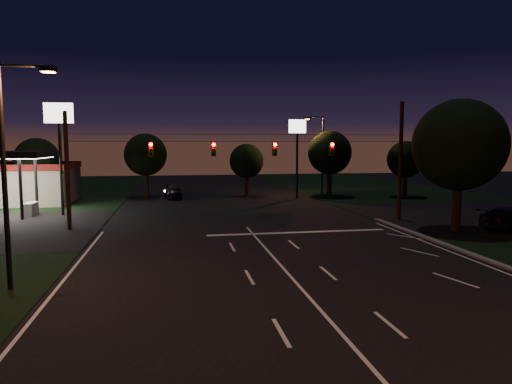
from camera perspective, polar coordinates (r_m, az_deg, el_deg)
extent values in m
plane|color=black|center=(18.81, 5.73, -11.97)|extent=(140.00, 140.00, 0.00)
cube|color=black|center=(41.94, 26.48, -2.60)|extent=(20.00, 16.00, 0.02)
cube|color=silver|center=(13.54, 13.13, -19.45)|extent=(0.14, 40.00, 0.01)
cube|color=silver|center=(30.34, 5.22, -5.05)|extent=(12.00, 0.50, 0.01)
cylinder|color=black|center=(36.85, 17.38, -3.35)|extent=(0.30, 0.30, 9.00)
cylinder|color=black|center=(33.46, -22.25, -4.44)|extent=(0.28, 0.28, 8.00)
cylinder|color=black|center=(32.58, -1.46, 6.34)|extent=(24.00, 0.03, 0.03)
cylinder|color=black|center=(32.59, -1.46, 7.22)|extent=(24.00, 0.02, 0.02)
cube|color=#3F3307|center=(32.24, -13.00, 5.21)|extent=(0.32, 0.26, 1.00)
sphere|color=#FF0705|center=(32.08, -13.02, 5.80)|extent=(0.22, 0.22, 0.22)
sphere|color=black|center=(32.08, -13.01, 5.21)|extent=(0.20, 0.20, 0.20)
sphere|color=black|center=(32.08, -13.00, 4.62)|extent=(0.20, 0.20, 0.20)
cube|color=#3F3307|center=(32.32, -5.33, 5.34)|extent=(0.32, 0.26, 1.00)
sphere|color=#FF0705|center=(32.16, -5.31, 5.93)|extent=(0.22, 0.22, 0.22)
sphere|color=black|center=(32.16, -5.30, 5.34)|extent=(0.20, 0.20, 0.20)
sphere|color=black|center=(32.17, -5.30, 4.75)|extent=(0.20, 0.20, 0.20)
cube|color=#3F3307|center=(32.99, 2.34, 5.37)|extent=(0.32, 0.26, 1.00)
sphere|color=#FF0705|center=(32.83, 2.40, 5.95)|extent=(0.22, 0.22, 0.22)
sphere|color=black|center=(32.83, 2.40, 5.37)|extent=(0.20, 0.20, 0.20)
sphere|color=black|center=(32.84, 2.40, 4.79)|extent=(0.20, 0.20, 0.20)
cube|color=#3F3307|center=(34.18, 9.43, 5.32)|extent=(0.32, 0.26, 1.00)
sphere|color=#FF0705|center=(34.03, 9.53, 5.87)|extent=(0.22, 0.22, 0.22)
sphere|color=black|center=(34.03, 9.52, 5.31)|extent=(0.20, 0.20, 0.20)
sphere|color=black|center=(34.04, 9.51, 4.76)|extent=(0.20, 0.20, 0.20)
cube|color=gray|center=(41.19, -26.40, -1.97)|extent=(0.80, 2.00, 1.10)
cylinder|color=black|center=(39.09, -27.33, 0.33)|extent=(0.24, 0.24, 4.80)
cylinder|color=black|center=(42.92, -25.77, 0.84)|extent=(0.24, 0.24, 4.80)
cylinder|color=black|center=(40.28, -23.19, 2.58)|extent=(0.24, 0.24, 7.50)
cube|color=white|center=(40.31, -23.45, 9.05)|extent=(2.20, 0.30, 1.60)
cylinder|color=black|center=(49.00, 5.15, 3.26)|extent=(0.24, 0.24, 7.00)
cube|color=white|center=(48.99, 5.19, 8.17)|extent=(1.80, 0.30, 1.40)
cylinder|color=black|center=(20.32, -28.96, 1.59)|extent=(0.20, 0.20, 9.00)
cylinder|color=black|center=(20.24, -27.10, 13.89)|extent=(1.80, 0.12, 0.12)
cube|color=black|center=(19.99, -24.55, 13.82)|extent=(0.60, 0.35, 0.22)
cube|color=orange|center=(19.97, -24.53, 13.48)|extent=(0.45, 0.25, 0.04)
cylinder|color=black|center=(51.90, 8.31, 4.48)|extent=(0.20, 0.20, 9.00)
cylinder|color=black|center=(51.69, 7.43, 9.25)|extent=(1.80, 0.12, 0.12)
cube|color=black|center=(51.42, 6.46, 9.17)|extent=(0.60, 0.35, 0.22)
cube|color=orange|center=(51.42, 6.45, 9.04)|extent=(0.45, 0.25, 0.04)
cylinder|color=black|center=(33.09, 23.80, -1.12)|extent=(0.60, 0.60, 4.00)
sphere|color=black|center=(32.88, 24.07, 5.40)|extent=(6.00, 6.00, 6.00)
sphere|color=black|center=(33.59, 24.47, 5.08)|extent=(4.50, 4.50, 4.50)
sphere|color=black|center=(32.79, 22.90, 5.21)|extent=(4.20, 4.20, 4.20)
cylinder|color=black|center=(49.15, -25.55, 0.37)|extent=(0.49, 0.49, 3.00)
sphere|color=black|center=(48.99, -25.70, 3.66)|extent=(4.20, 4.20, 4.20)
sphere|color=black|center=(49.19, -25.12, 3.54)|extent=(3.15, 3.15, 3.15)
sphere|color=black|center=(49.31, -26.10, 3.54)|extent=(2.94, 2.94, 2.94)
cylinder|color=black|center=(51.46, -13.56, 1.15)|extent=(0.52, 0.52, 3.25)
sphere|color=black|center=(51.30, -13.65, 4.56)|extent=(4.60, 4.60, 4.60)
sphere|color=black|center=(51.62, -13.11, 4.42)|extent=(3.45, 3.45, 3.45)
sphere|color=black|center=(51.56, -14.14, 4.43)|extent=(3.22, 3.22, 3.22)
cylinder|color=black|center=(51.02, -1.19, 1.00)|extent=(0.47, 0.47, 2.75)
sphere|color=black|center=(50.86, -1.20, 3.90)|extent=(3.80, 3.80, 3.80)
sphere|color=black|center=(51.21, -0.83, 3.79)|extent=(2.85, 2.85, 2.85)
sphere|color=black|center=(50.99, -1.66, 3.81)|extent=(2.66, 2.66, 2.66)
cylinder|color=black|center=(51.26, 9.15, 1.31)|extent=(0.53, 0.53, 3.40)
sphere|color=black|center=(51.11, 9.21, 4.88)|extent=(4.80, 4.80, 4.80)
sphere|color=black|center=(51.61, 9.58, 4.73)|extent=(3.60, 3.60, 3.60)
sphere|color=black|center=(51.18, 8.61, 4.77)|extent=(3.36, 3.36, 3.36)
cylinder|color=black|center=(52.69, 18.11, 0.94)|extent=(0.48, 0.48, 2.90)
sphere|color=black|center=(52.54, 18.21, 3.91)|extent=(4.00, 4.00, 4.00)
sphere|color=black|center=(53.00, 18.43, 3.78)|extent=(3.00, 3.00, 3.00)
sphere|color=black|center=(52.53, 17.71, 3.82)|extent=(2.80, 2.80, 2.80)
imported|color=black|center=(49.28, -10.32, -0.15)|extent=(2.06, 3.88, 1.26)
imported|color=black|center=(52.33, -10.22, 0.30)|extent=(1.56, 4.37, 1.43)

